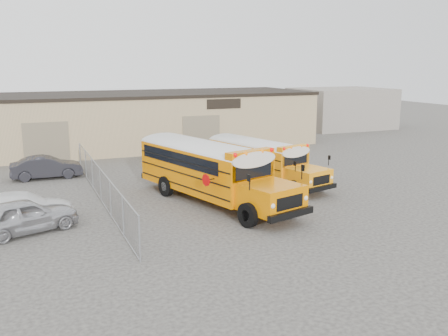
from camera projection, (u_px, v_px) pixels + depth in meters
name	position (u px, v px, depth m)	size (l,w,h in m)	color
ground	(227.00, 204.00, 26.01)	(120.00, 120.00, 0.00)	#353331
warehouse	(139.00, 119.00, 43.60)	(30.20, 10.20, 4.67)	tan
chainlink_fence	(101.00, 185.00, 26.30)	(0.07, 18.07, 1.81)	#93969B
distant_building_right	(341.00, 108.00, 56.23)	(10.00, 8.00, 4.40)	gray
school_bus_left	(146.00, 150.00, 31.24)	(5.59, 11.29, 3.21)	orange
school_bus_right	(209.00, 146.00, 34.73)	(4.48, 9.27, 2.64)	orange
tarp_bundle	(252.00, 200.00, 23.70)	(1.14, 1.14, 1.55)	black
car_silver	(25.00, 216.00, 21.39)	(1.80, 4.47, 1.52)	#B8B8BD
car_white	(23.00, 207.00, 23.09)	(1.88, 4.62, 1.34)	white
car_dark	(46.00, 167.00, 31.59)	(1.52, 4.36, 1.43)	#222227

